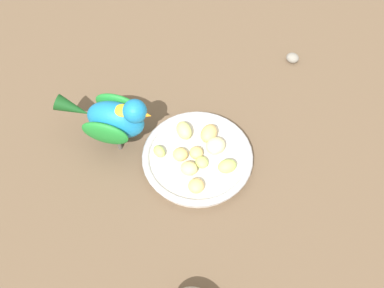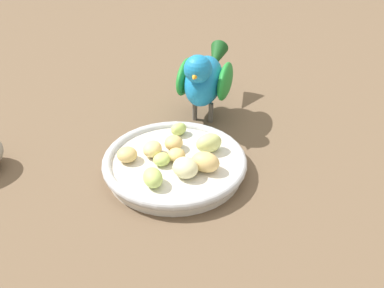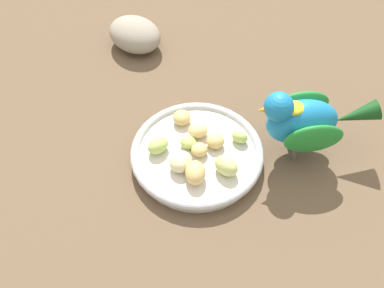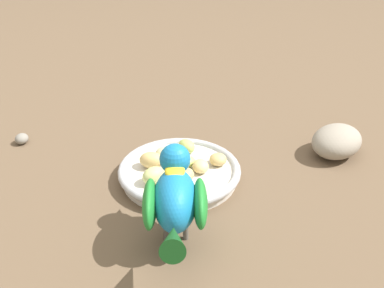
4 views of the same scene
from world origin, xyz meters
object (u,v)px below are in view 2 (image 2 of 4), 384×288
feeding_bowl (175,164)px  apple_piece_0 (205,162)px  apple_piece_9 (162,159)px  apple_piece_5 (152,149)px  apple_piece_2 (177,155)px  apple_piece_6 (127,155)px  apple_piece_1 (153,178)px  parrot (204,77)px  apple_piece_3 (179,129)px  apple_piece_7 (174,143)px  apple_piece_4 (183,168)px  apple_piece_8 (209,143)px

feeding_bowl → apple_piece_0: bearing=-15.1°
feeding_bowl → apple_piece_9: bearing=-145.6°
feeding_bowl → apple_piece_5: bearing=165.6°
feeding_bowl → apple_piece_0: size_ratio=5.13×
apple_piece_2 → apple_piece_6: apple_piece_6 is taller
apple_piece_1 → parrot: 0.22m
apple_piece_0 → apple_piece_1: (-0.06, -0.04, -0.00)m
apple_piece_2 → apple_piece_3: bearing=99.6°
apple_piece_2 → apple_piece_7: size_ratio=0.91×
apple_piece_0 → apple_piece_7: size_ratio=1.44×
apple_piece_3 → apple_piece_9: apple_piece_3 is taller
apple_piece_0 → apple_piece_1: 0.08m
apple_piece_0 → apple_piece_4: apple_piece_0 is taller
apple_piece_6 → apple_piece_3: bearing=54.7°
apple_piece_4 → apple_piece_9: apple_piece_4 is taller
apple_piece_4 → apple_piece_8: apple_piece_8 is taller
apple_piece_9 → parrot: parrot is taller
apple_piece_7 → apple_piece_8: bearing=4.5°
apple_piece_5 → apple_piece_4: bearing=-36.4°
feeding_bowl → apple_piece_3: bearing=97.4°
apple_piece_6 → apple_piece_4: bearing=-12.8°
parrot → apple_piece_4: bearing=4.6°
apple_piece_5 → apple_piece_6: size_ratio=1.07×
apple_piece_3 → apple_piece_9: (-0.01, -0.08, -0.00)m
parrot → apple_piece_9: bearing=-6.6°
feeding_bowl → apple_piece_2: 0.01m
apple_piece_2 → parrot: parrot is taller
apple_piece_6 → parrot: 0.19m
apple_piece_8 → apple_piece_3: bearing=146.1°
feeding_bowl → apple_piece_6: 0.07m
apple_piece_1 → apple_piece_9: (0.00, 0.05, -0.00)m
feeding_bowl → apple_piece_6: (-0.07, -0.01, 0.02)m
apple_piece_3 → apple_piece_7: 0.04m
apple_piece_1 → apple_piece_7: 0.09m
apple_piece_3 → apple_piece_5: apple_piece_5 is taller
apple_piece_7 → apple_piece_9: bearing=-100.4°
apple_piece_0 → apple_piece_3: (-0.05, 0.08, -0.00)m
apple_piece_0 → apple_piece_5: apple_piece_0 is taller
apple_piece_8 → apple_piece_4: bearing=-111.3°
apple_piece_3 → apple_piece_4: 0.10m
apple_piece_2 → apple_piece_5: size_ratio=0.82×
feeding_bowl → apple_piece_5: size_ratio=6.61×
apple_piece_0 → apple_piece_7: 0.07m
apple_piece_2 → feeding_bowl: bearing=-127.1°
apple_piece_3 → apple_piece_5: (-0.03, -0.06, 0.00)m
apple_piece_4 → apple_piece_9: bearing=150.4°
feeding_bowl → parrot: 0.17m
apple_piece_2 → apple_piece_8: 0.05m
apple_piece_2 → apple_piece_6: (-0.07, -0.01, 0.00)m
apple_piece_5 → apple_piece_0: bearing=-14.8°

